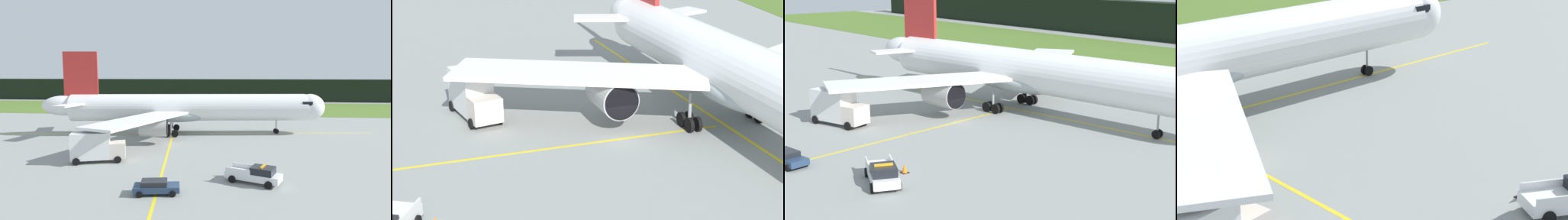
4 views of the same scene
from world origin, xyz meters
TOP-DOWN VIEW (x-y plane):
  - ground at (0.00, 0.00)m, footprint 320.00×320.00m
  - taxiway_centerline_main at (1.76, 9.31)m, footprint 68.11×8.49m
  - taxiway_centerline_spur at (1.14, -9.99)m, footprint 4.67×36.32m
  - airliner at (0.86, 9.20)m, footprint 52.05×42.75m
  - catering_truck at (-7.52, -10.88)m, footprint 7.00×4.29m

SIDE VIEW (x-z plane):
  - ground at x=0.00m, z-range 0.00..0.00m
  - taxiway_centerline_main at x=1.76m, z-range 0.00..0.01m
  - taxiway_centerline_spur at x=1.14m, z-range 0.00..0.01m
  - catering_truck at x=-7.52m, z-range -0.01..3.94m
  - airliner at x=0.86m, z-range -2.79..12.25m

